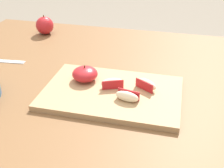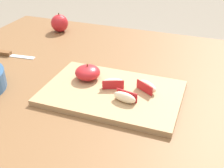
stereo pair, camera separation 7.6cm
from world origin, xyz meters
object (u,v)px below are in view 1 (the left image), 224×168
object	(u,v)px
apple_wedge_back	(127,96)
apple_wedge_right	(112,83)
apple_wedge_near_knife	(147,84)
cutting_board	(112,93)
apple_half_skin_up	(85,74)
whole_apple_crimson	(45,26)

from	to	relation	value
apple_wedge_back	apple_wedge_right	xyz separation A→B (m)	(-0.05, 0.06, 0.00)
apple_wedge_back	apple_wedge_near_knife	world-z (taller)	same
cutting_board	apple_half_skin_up	size ratio (longest dim) A/B	5.08
cutting_board	apple_wedge_near_knife	distance (m)	0.10
apple_wedge_back	apple_wedge_near_knife	distance (m)	0.08
apple_wedge_back	cutting_board	bearing A→B (deg)	141.17
apple_half_skin_up	apple_wedge_near_knife	distance (m)	0.18
apple_wedge_near_knife	apple_wedge_right	distance (m)	0.09
apple_half_skin_up	apple_wedge_near_knife	bearing A→B (deg)	-1.78
apple_wedge_back	apple_half_skin_up	bearing A→B (deg)	150.83
whole_apple_crimson	cutting_board	bearing A→B (deg)	-46.08
apple_half_skin_up	whole_apple_crimson	bearing A→B (deg)	129.20
apple_half_skin_up	apple_wedge_right	world-z (taller)	apple_half_skin_up
apple_wedge_near_knife	apple_wedge_right	xyz separation A→B (m)	(-0.09, -0.02, 0.00)
apple_half_skin_up	apple_wedge_near_knife	size ratio (longest dim) A/B	1.15
apple_half_skin_up	apple_wedge_back	size ratio (longest dim) A/B	1.13
cutting_board	apple_wedge_right	bearing A→B (deg)	101.17
apple_half_skin_up	apple_wedge_right	distance (m)	0.09
cutting_board	apple_wedge_near_knife	xyz separation A→B (m)	(0.09, 0.03, 0.02)
apple_half_skin_up	apple_wedge_back	xyz separation A→B (m)	(0.14, -0.08, -0.01)
cutting_board	apple_wedge_near_knife	size ratio (longest dim) A/B	5.86
apple_wedge_right	whole_apple_crimson	bearing A→B (deg)	134.90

